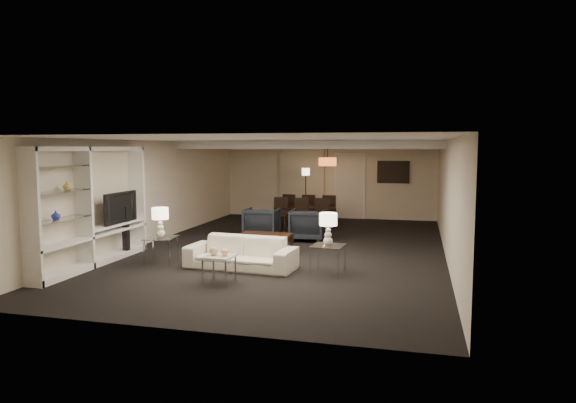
# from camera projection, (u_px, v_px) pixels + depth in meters

# --- Properties ---
(floor) EXTENTS (11.00, 11.00, 0.00)m
(floor) POSITION_uv_depth(u_px,v_px,m) (288.00, 249.00, 11.88)
(floor) COLOR black
(floor) RESTS_ON ground
(ceiling) EXTENTS (7.00, 11.00, 0.02)m
(ceiling) POSITION_uv_depth(u_px,v_px,m) (288.00, 140.00, 11.62)
(ceiling) COLOR silver
(ceiling) RESTS_ON ground
(wall_back) EXTENTS (7.00, 0.02, 2.50)m
(wall_back) POSITION_uv_depth(u_px,v_px,m) (329.00, 180.00, 17.05)
(wall_back) COLOR beige
(wall_back) RESTS_ON ground
(wall_front) EXTENTS (7.00, 0.02, 2.50)m
(wall_front) POSITION_uv_depth(u_px,v_px,m) (180.00, 234.00, 6.45)
(wall_front) COLOR beige
(wall_front) RESTS_ON ground
(wall_left) EXTENTS (0.02, 11.00, 2.50)m
(wall_left) POSITION_uv_depth(u_px,v_px,m) (150.00, 192.00, 12.61)
(wall_left) COLOR beige
(wall_left) RESTS_ON ground
(wall_right) EXTENTS (0.02, 11.00, 2.50)m
(wall_right) POSITION_uv_depth(u_px,v_px,m) (447.00, 199.00, 10.89)
(wall_right) COLOR beige
(wall_right) RESTS_ON ground
(ceiling_soffit) EXTENTS (7.00, 4.00, 0.20)m
(ceiling_soffit) POSITION_uv_depth(u_px,v_px,m) (318.00, 145.00, 15.00)
(ceiling_soffit) COLOR silver
(ceiling_soffit) RESTS_ON ceiling
(curtains) EXTENTS (1.50, 0.12, 2.40)m
(curtains) POSITION_uv_depth(u_px,v_px,m) (302.00, 182.00, 17.20)
(curtains) COLOR beige
(curtains) RESTS_ON wall_back
(door) EXTENTS (0.90, 0.05, 2.10)m
(door) POSITION_uv_depth(u_px,v_px,m) (350.00, 187.00, 16.87)
(door) COLOR silver
(door) RESTS_ON wall_back
(painting) EXTENTS (0.95, 0.04, 0.65)m
(painting) POSITION_uv_depth(u_px,v_px,m) (393.00, 172.00, 16.46)
(painting) COLOR #142D38
(painting) RESTS_ON wall_back
(media_unit) EXTENTS (0.38, 3.40, 2.35)m
(media_unit) POSITION_uv_depth(u_px,v_px,m) (92.00, 207.00, 10.07)
(media_unit) COLOR white
(media_unit) RESTS_ON wall_left
(pendant_light) EXTENTS (0.52, 0.52, 0.24)m
(pendant_light) POSITION_uv_depth(u_px,v_px,m) (328.00, 162.00, 14.98)
(pendant_light) COLOR #D8591E
(pendant_light) RESTS_ON ceiling_soffit
(sofa) EXTENTS (2.17, 0.99, 0.62)m
(sofa) POSITION_uv_depth(u_px,v_px,m) (241.00, 253.00, 9.89)
(sofa) COLOR beige
(sofa) RESTS_ON floor
(coffee_table) EXTENTS (1.20, 0.74, 0.42)m
(coffee_table) POSITION_uv_depth(u_px,v_px,m) (265.00, 243.00, 11.44)
(coffee_table) COLOR black
(coffee_table) RESTS_ON floor
(armchair_left) EXTENTS (0.88, 0.91, 0.79)m
(armchair_left) POSITION_uv_depth(u_px,v_px,m) (262.00, 223.00, 13.21)
(armchair_left) COLOR black
(armchair_left) RESTS_ON floor
(armchair_right) EXTENTS (0.89, 0.92, 0.79)m
(armchair_right) POSITION_uv_depth(u_px,v_px,m) (307.00, 225.00, 12.91)
(armchair_right) COLOR black
(armchair_right) RESTS_ON floor
(side_table_left) EXTENTS (0.65, 0.65, 0.54)m
(side_table_left) POSITION_uv_depth(u_px,v_px,m) (161.00, 251.00, 10.31)
(side_table_left) COLOR white
(side_table_left) RESTS_ON floor
(side_table_right) EXTENTS (0.63, 0.63, 0.54)m
(side_table_right) POSITION_uv_depth(u_px,v_px,m) (328.00, 260.00, 9.47)
(side_table_right) COLOR white
(side_table_right) RESTS_ON floor
(table_lamp_left) EXTENTS (0.34, 0.34, 0.60)m
(table_lamp_left) POSITION_uv_depth(u_px,v_px,m) (160.00, 222.00, 10.25)
(table_lamp_left) COLOR #EDE8C8
(table_lamp_left) RESTS_ON side_table_left
(table_lamp_right) EXTENTS (0.37, 0.37, 0.60)m
(table_lamp_right) POSITION_uv_depth(u_px,v_px,m) (328.00, 229.00, 9.41)
(table_lamp_right) COLOR beige
(table_lamp_right) RESTS_ON side_table_right
(marble_table) EXTENTS (0.50, 0.50, 0.48)m
(marble_table) POSITION_uv_depth(u_px,v_px,m) (220.00, 269.00, 8.83)
(marble_table) COLOR white
(marble_table) RESTS_ON floor
(gold_gourd_a) EXTENTS (0.15, 0.15, 0.15)m
(gold_gourd_a) POSITION_uv_depth(u_px,v_px,m) (214.00, 251.00, 8.83)
(gold_gourd_a) COLOR tan
(gold_gourd_a) RESTS_ON marble_table
(gold_gourd_b) EXTENTS (0.14, 0.14, 0.14)m
(gold_gourd_b) POSITION_uv_depth(u_px,v_px,m) (225.00, 252.00, 8.78)
(gold_gourd_b) COLOR #F2BA80
(gold_gourd_b) RESTS_ON marble_table
(television) EXTENTS (1.13, 0.15, 0.65)m
(television) POSITION_uv_depth(u_px,v_px,m) (116.00, 207.00, 10.80)
(television) COLOR black
(television) RESTS_ON media_unit
(vase_blue) EXTENTS (0.16, 0.16, 0.17)m
(vase_blue) POSITION_uv_depth(u_px,v_px,m) (56.00, 215.00, 9.06)
(vase_blue) COLOR #2631A8
(vase_blue) RESTS_ON media_unit
(vase_amber) EXTENTS (0.15, 0.15, 0.16)m
(vase_amber) POSITION_uv_depth(u_px,v_px,m) (67.00, 186.00, 9.34)
(vase_amber) COLOR gold
(vase_amber) RESTS_ON media_unit
(floor_speaker) EXTENTS (0.12, 0.12, 1.08)m
(floor_speaker) POSITION_uv_depth(u_px,v_px,m) (126.00, 231.00, 11.05)
(floor_speaker) COLOR black
(floor_speaker) RESTS_ON floor
(dining_table) EXTENTS (1.87, 1.20, 0.62)m
(dining_table) POSITION_uv_depth(u_px,v_px,m) (306.00, 217.00, 15.08)
(dining_table) COLOR black
(dining_table) RESTS_ON floor
(chair_nl) EXTENTS (0.47, 0.47, 0.92)m
(chair_nl) POSITION_uv_depth(u_px,v_px,m) (280.00, 214.00, 14.58)
(chair_nl) COLOR black
(chair_nl) RESTS_ON floor
(chair_nm) EXTENTS (0.45, 0.45, 0.92)m
(chair_nm) POSITION_uv_depth(u_px,v_px,m) (301.00, 214.00, 14.43)
(chair_nm) COLOR black
(chair_nm) RESTS_ON floor
(chair_nr) EXTENTS (0.46, 0.46, 0.92)m
(chair_nr) POSITION_uv_depth(u_px,v_px,m) (322.00, 215.00, 14.29)
(chair_nr) COLOR black
(chair_nr) RESTS_ON floor
(chair_fl) EXTENTS (0.48, 0.48, 0.92)m
(chair_fl) POSITION_uv_depth(u_px,v_px,m) (291.00, 209.00, 15.84)
(chair_fl) COLOR black
(chair_fl) RESTS_ON floor
(chair_fm) EXTENTS (0.45, 0.45, 0.92)m
(chair_fm) POSITION_uv_depth(u_px,v_px,m) (310.00, 209.00, 15.69)
(chair_fm) COLOR black
(chair_fm) RESTS_ON floor
(chair_fr) EXTENTS (0.46, 0.46, 0.92)m
(chair_fr) POSITION_uv_depth(u_px,v_px,m) (329.00, 210.00, 15.54)
(chair_fr) COLOR black
(chair_fr) RESTS_ON floor
(floor_lamp) EXTENTS (0.27, 0.27, 1.69)m
(floor_lamp) POSITION_uv_depth(u_px,v_px,m) (306.00, 195.00, 16.22)
(floor_lamp) COLOR black
(floor_lamp) RESTS_ON floor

